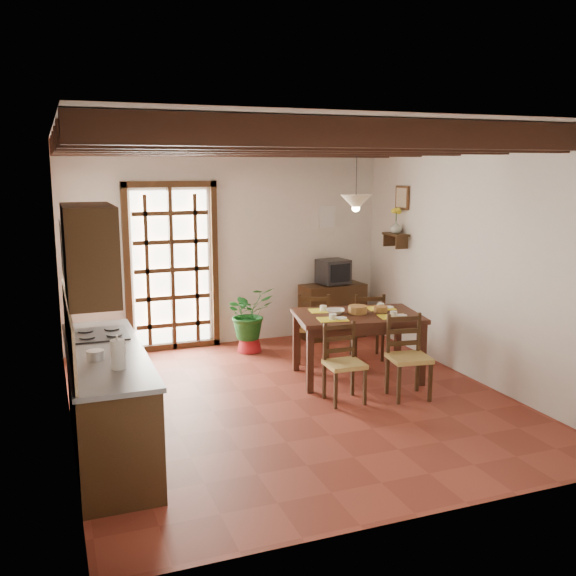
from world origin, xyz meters
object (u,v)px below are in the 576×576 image
potted_plant (249,310)px  pendant_lamp (356,201)px  crt_tv (333,271)px  chair_far_left (313,340)px  kitchen_counter (108,400)px  chair_near_right (408,372)px  chair_near_left (344,378)px  chair_far_right (367,338)px  dining_table (357,322)px  sideboard (333,311)px

potted_plant → pendant_lamp: (0.86, -1.40, 1.51)m
crt_tv → pendant_lamp: size_ratio=0.54×
chair_far_left → crt_tv: size_ratio=1.99×
kitchen_counter → chair_near_right: (3.16, 0.26, -0.19)m
kitchen_counter → pendant_lamp: size_ratio=2.66×
chair_near_left → chair_far_right: bearing=55.8°
chair_near_right → chair_far_left: bearing=114.0°
crt_tv → potted_plant: 1.45m
dining_table → chair_near_right: bearing=-64.0°
chair_near_left → pendant_lamp: bearing=59.5°
chair_near_right → sideboard: (0.28, 2.57, 0.11)m
potted_plant → chair_far_right: bearing=-32.1°
sideboard → pendant_lamp: (-0.51, -1.69, 1.68)m
sideboard → chair_near_left: bearing=-116.6°
chair_far_left → potted_plant: (-0.64, 0.71, 0.29)m
chair_far_left → potted_plant: 1.00m
chair_near_left → crt_tv: 2.73m
kitchen_counter → dining_table: size_ratio=1.43×
chair_near_left → chair_near_right: 0.72m
chair_far_left → crt_tv: 1.42m
dining_table → sideboard: size_ratio=1.70×
sideboard → chair_far_left: bearing=-130.6°
kitchen_counter → dining_table: kitchen_counter is taller
chair_far_right → potted_plant: potted_plant is taller
chair_far_right → potted_plant: size_ratio=0.48×
pendant_lamp → dining_table: bearing=-90.0°
dining_table → chair_near_right: chair_near_right is taller
kitchen_counter → potted_plant: 3.28m
kitchen_counter → chair_far_left: (2.72, 1.82, -0.19)m
kitchen_counter → dining_table: 3.12m
kitchen_counter → dining_table: (2.94, 1.04, 0.20)m
chair_near_right → pendant_lamp: pendant_lamp is taller
dining_table → potted_plant: 1.73m
chair_far_left → chair_far_right: size_ratio=1.03×
pendant_lamp → chair_near_left: bearing=-122.6°
chair_far_right → potted_plant: 1.61m
kitchen_counter → potted_plant: (2.08, 2.54, 0.10)m
chair_near_left → dining_table: bearing=55.7°
crt_tv → kitchen_counter: bearing=-149.7°
sideboard → pendant_lamp: size_ratio=1.10×
kitchen_counter → crt_tv: bearing=39.3°
dining_table → sideboard: 1.88m
sideboard → crt_tv: (0.00, -0.01, 0.58)m
chair_near_left → chair_far_left: chair_far_left is taller
sideboard → crt_tv: 0.58m
potted_plant → pendant_lamp: size_ratio=2.19×
chair_near_right → crt_tv: crt_tv is taller
pendant_lamp → chair_near_right: bearing=-76.0°
chair_near_left → pendant_lamp: (0.48, 0.76, 1.82)m
chair_near_left → chair_far_left: bearing=81.9°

